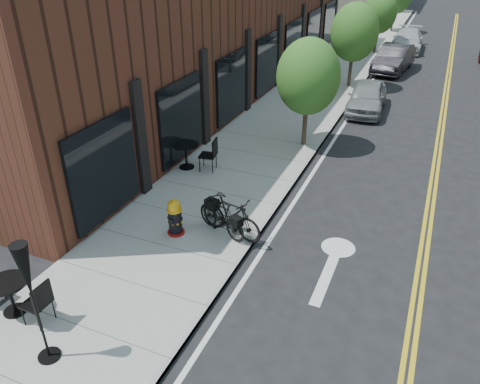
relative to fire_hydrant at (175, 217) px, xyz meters
The scene contains 15 objects.
ground 2.95m from the fire_hydrant, 46.53° to the right, with size 120.00×120.00×0.00m, color black.
sidewalk_near 7.92m from the fire_hydrant, 90.09° to the left, with size 4.00×70.00×0.12m, color #9E9B93.
building_near 13.06m from the fire_hydrant, 110.76° to the left, with size 5.00×28.00×7.00m, color #4E2819.
tree_near_a 7.32m from the fire_hydrant, 78.63° to the left, with size 2.20×2.20×3.81m.
tree_near_b 15.12m from the fire_hydrant, 84.68° to the left, with size 2.30×2.30×3.98m.
tree_near_c 23.03m from the fire_hydrant, 86.53° to the left, with size 2.10×2.10×3.67m.
fire_hydrant is the anchor object (origin of this frame).
bicycle_left 1.18m from the fire_hydrant, 22.97° to the left, with size 0.47×1.65×0.99m, color black.
bicycle_right 1.43m from the fire_hydrant, 20.46° to the left, with size 0.52×1.86×1.12m, color black.
bistro_set_b 4.13m from the fire_hydrant, 113.00° to the right, with size 1.87×0.83×1.01m.
bistro_set_c 3.85m from the fire_hydrant, 114.74° to the left, with size 2.05×1.00×1.08m.
patio_umbrella 4.63m from the fire_hydrant, 91.54° to the right, with size 0.41×0.41×2.53m.
parked_car_a 12.11m from the fire_hydrant, 76.68° to the left, with size 1.51×3.76×1.28m, color gray.
parked_car_b 19.35m from the fire_hydrant, 81.11° to the left, with size 1.52×4.35×1.43m, color black.
parked_car_c 25.12m from the fire_hydrant, 82.80° to the left, with size 1.85×4.54×1.32m, color silver.
Camera 1 is at (3.49, -6.50, 6.99)m, focal length 35.00 mm.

